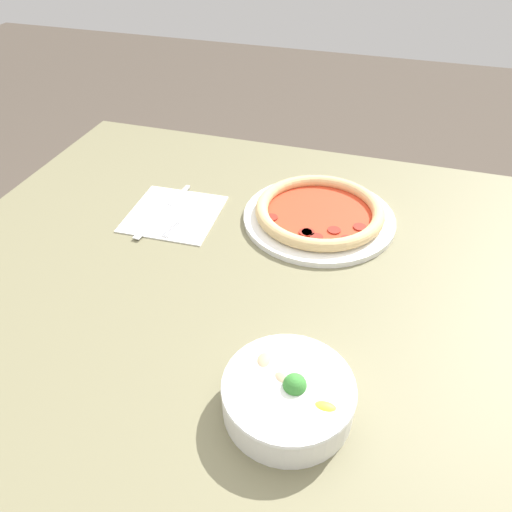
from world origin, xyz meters
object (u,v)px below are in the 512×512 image
object	(u,v)px
pizza	(319,213)
knife	(166,208)
bowl	(288,395)
fork	(186,214)

from	to	relation	value
pizza	knife	bearing A→B (deg)	10.44
bowl	knife	distance (m)	0.55
fork	knife	bearing A→B (deg)	-93.22
bowl	pizza	bearing A→B (deg)	-83.85
bowl	knife	bearing A→B (deg)	-47.35
pizza	knife	xyz separation A→B (m)	(0.32, 0.06, -0.01)
fork	knife	world-z (taller)	same
pizza	fork	size ratio (longest dim) A/B	1.79
fork	knife	size ratio (longest dim) A/B	0.80
bowl	knife	size ratio (longest dim) A/B	0.83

